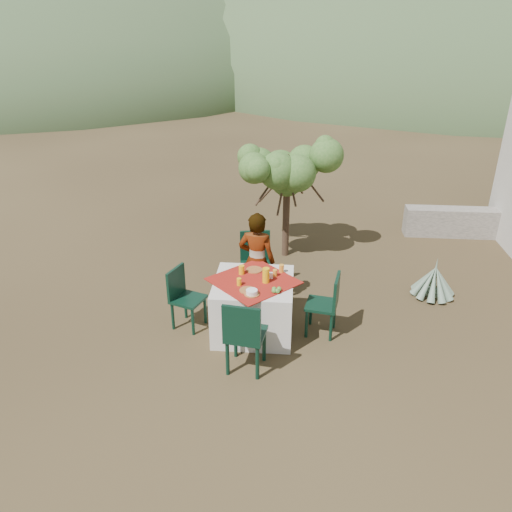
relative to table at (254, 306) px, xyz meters
The scene contains 24 objects.
ground 0.53m from the table, 30.80° to the left, with size 160.00×160.00×0.00m, color #332717.
table is the anchor object (origin of this frame).
chair_far 1.05m from the table, 93.43° to the left, with size 0.52×0.52×0.97m.
chair_near 0.89m from the table, 91.88° to the right, with size 0.50×0.50×0.96m.
chair_left 0.96m from the table, behind, with size 0.50×0.50×0.85m.
chair_right 0.97m from the table, ahead, with size 0.46×0.46×0.86m.
person 0.73m from the table, 91.05° to the left, with size 0.53×0.35×1.45m, color #8C6651.
shrub_tree 2.74m from the table, 80.81° to the left, with size 1.57×1.54×1.84m.
agave 2.87m from the table, 23.98° to the left, with size 0.66×0.64×0.70m.
stone_wall 5.32m from the table, 42.49° to the left, with size 2.60×0.35×0.55m, color gray.
hill_near_left 34.99m from the table, 120.35° to the left, with size 40.00×40.00×16.00m, color #364B2A.
hill_near_right 38.23m from the table, 71.20° to the left, with size 48.00×48.00×20.00m, color #364B2A.
hill_far_center 52.32m from the table, 94.03° to the left, with size 60.00×60.00×24.00m, color gray.
plate_far 0.48m from the table, 93.14° to the left, with size 0.22×0.22×0.01m, color brown.
plate_near 0.48m from the table, 100.19° to the right, with size 0.20×0.20×0.01m, color brown.
glass_far 0.50m from the table, 136.13° to the left, with size 0.08×0.08×0.12m, color yellow.
glass_near 0.48m from the table, 139.86° to the right, with size 0.06×0.06×0.10m, color yellow.
juice_pitcher 0.51m from the table, 12.15° to the right, with size 0.09×0.09×0.20m, color yellow.
bowl_plate 0.53m from the table, 88.08° to the right, with size 0.19×0.19×0.01m, color brown.
white_bowl 0.56m from the table, 88.08° to the right, with size 0.14×0.14×0.05m, color white.
jar_left 0.53m from the table, 27.55° to the left, with size 0.06×0.06×0.09m, color orange.
jar_right 0.62m from the table, 37.43° to the left, with size 0.07×0.07×0.11m, color orange.
napkin_holder 0.48m from the table, 19.32° to the left, with size 0.06×0.04×0.08m, color white.
fruit_cluster 0.58m from the table, 42.43° to the right, with size 0.12×0.11×0.06m.
Camera 1 is at (0.19, -5.83, 3.80)m, focal length 35.00 mm.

